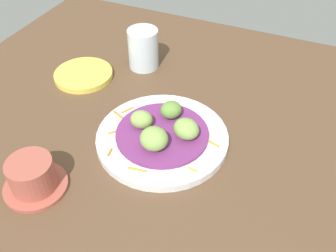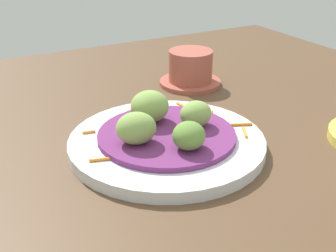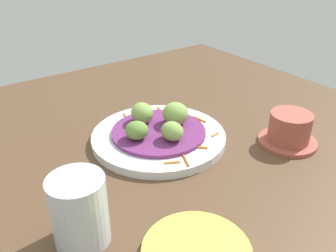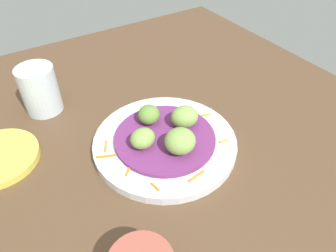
% 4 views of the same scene
% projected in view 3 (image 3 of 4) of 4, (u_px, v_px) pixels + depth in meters
% --- Properties ---
extents(table_surface, '(1.10, 1.10, 0.02)m').
position_uv_depth(table_surface, '(172.00, 154.00, 0.72)').
color(table_surface, brown).
rests_on(table_surface, ground).
extents(main_plate, '(0.27, 0.27, 0.02)m').
position_uv_depth(main_plate, '(157.00, 137.00, 0.74)').
color(main_plate, silver).
rests_on(main_plate, table_surface).
extents(cabbage_bed, '(0.19, 0.19, 0.01)m').
position_uv_depth(cabbage_bed, '(157.00, 132.00, 0.74)').
color(cabbage_bed, '#702D6B').
rests_on(cabbage_bed, main_plate).
extents(carrot_garnish, '(0.25, 0.17, 0.00)m').
position_uv_depth(carrot_garnish, '(177.00, 134.00, 0.73)').
color(carrot_garnish, orange).
rests_on(carrot_garnish, main_plate).
extents(guac_scoop_left, '(0.06, 0.06, 0.04)m').
position_uv_depth(guac_scoop_left, '(137.00, 130.00, 0.70)').
color(guac_scoop_left, olive).
rests_on(guac_scoop_left, cabbage_bed).
extents(guac_scoop_center, '(0.05, 0.05, 0.04)m').
position_uv_depth(guac_scoop_center, '(173.00, 132.00, 0.69)').
color(guac_scoop_center, '#84A851').
rests_on(guac_scoop_center, cabbage_bed).
extents(guac_scoop_right, '(0.06, 0.06, 0.05)m').
position_uv_depth(guac_scoop_right, '(175.00, 113.00, 0.75)').
color(guac_scoop_right, '#84A851').
rests_on(guac_scoop_right, cabbage_bed).
extents(guac_scoop_back, '(0.06, 0.06, 0.04)m').
position_uv_depth(guac_scoop_back, '(142.00, 113.00, 0.76)').
color(guac_scoop_back, '#84A851').
rests_on(guac_scoop_back, cabbage_bed).
extents(terracotta_bowl, '(0.12, 0.12, 0.07)m').
position_uv_depth(terracotta_bowl, '(289.00, 130.00, 0.73)').
color(terracotta_bowl, '#A85142').
rests_on(terracotta_bowl, table_surface).
extents(water_glass, '(0.08, 0.08, 0.10)m').
position_uv_depth(water_glass, '(79.00, 211.00, 0.49)').
color(water_glass, silver).
rests_on(water_glass, table_surface).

